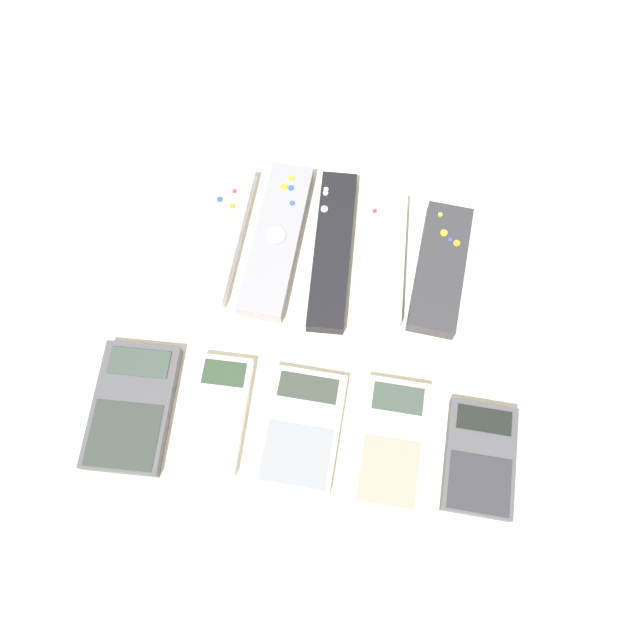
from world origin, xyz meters
TOP-DOWN VIEW (x-y plane):
  - ground_plane at (0.00, 0.00)m, footprint 3.00×3.00m
  - remote_0 at (-0.14, 0.13)m, footprint 0.05×0.19m
  - remote_1 at (-0.07, 0.13)m, footprint 0.06×0.21m
  - remote_2 at (-0.00, 0.13)m, footprint 0.06×0.22m
  - remote_3 at (0.06, 0.13)m, footprint 0.06×0.18m
  - remote_4 at (0.13, 0.13)m, footprint 0.07×0.17m
  - calculator_0 at (-0.19, -0.10)m, footprint 0.10×0.15m
  - calculator_1 at (-0.10, -0.09)m, footprint 0.07×0.13m
  - calculator_2 at (0.00, -0.09)m, footprint 0.08×0.13m
  - calculator_3 at (0.10, -0.09)m, footprint 0.07×0.14m
  - calculator_4 at (0.20, -0.10)m, footprint 0.08×0.12m

SIDE VIEW (x-z plane):
  - ground_plane at x=0.00m, z-range 0.00..0.00m
  - calculator_3 at x=0.10m, z-range 0.00..0.02m
  - calculator_2 at x=0.00m, z-range 0.00..0.02m
  - calculator_4 at x=0.20m, z-range 0.00..0.02m
  - calculator_0 at x=-0.19m, z-range 0.00..0.02m
  - calculator_1 at x=-0.10m, z-range 0.00..0.02m
  - remote_2 at x=0.00m, z-range 0.00..0.02m
  - remote_1 at x=-0.07m, z-range 0.00..0.02m
  - remote_0 at x=-0.14m, z-range 0.00..0.02m
  - remote_4 at x=0.13m, z-range 0.00..0.02m
  - remote_3 at x=0.06m, z-range 0.00..0.03m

